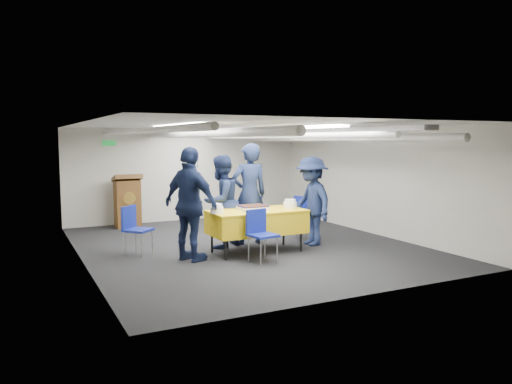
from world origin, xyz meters
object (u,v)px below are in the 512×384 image
at_px(chair_right, 299,213).
at_px(sailor_d, 312,201).
at_px(chair_near, 260,230).
at_px(sailor_a, 249,194).
at_px(serving_table, 257,222).
at_px(sailor_c, 191,204).
at_px(podium, 127,201).
at_px(chair_left, 134,225).
at_px(sheet_cake, 253,207).
at_px(sailor_b, 221,201).

xyz_separation_m(chair_right, sailor_d, (-0.11, -0.64, 0.32)).
bearing_deg(chair_near, sailor_a, 71.34).
relative_size(serving_table, sailor_d, 1.01).
relative_size(chair_near, sailor_c, 0.45).
relative_size(podium, sailor_c, 0.65).
bearing_deg(sailor_c, chair_left, 14.64).
distance_m(serving_table, sailor_a, 0.87).
relative_size(podium, sailor_d, 0.73).
bearing_deg(sailor_a, serving_table, 79.08).
height_order(sheet_cake, sailor_a, sailor_a).
bearing_deg(sheet_cake, podium, 112.38).
bearing_deg(sailor_b, chair_near, 67.95).
bearing_deg(chair_right, sheet_cake, -153.74).
bearing_deg(sailor_b, serving_table, 92.80).
xyz_separation_m(chair_near, sailor_d, (1.48, 0.71, 0.32)).
height_order(podium, chair_near, podium).
xyz_separation_m(sheet_cake, chair_left, (-1.98, 0.72, -0.28)).
height_order(sailor_b, sailor_d, sailor_b).
relative_size(podium, chair_right, 1.44).
height_order(sheet_cake, chair_left, chair_left).
bearing_deg(chair_right, sailor_c, -162.60).
bearing_deg(chair_near, chair_left, 141.88).
distance_m(chair_right, sailor_a, 1.21).
relative_size(serving_table, chair_near, 1.98).
bearing_deg(sailor_a, chair_right, -175.17).
distance_m(serving_table, sheet_cake, 0.26).
height_order(chair_near, sailor_a, sailor_a).
relative_size(serving_table, sheet_cake, 3.36).
xyz_separation_m(sheet_cake, sailor_d, (1.28, 0.04, 0.04)).
bearing_deg(chair_near, sailor_d, 25.74).
xyz_separation_m(podium, sailor_b, (1.11, -2.98, 0.26)).
height_order(serving_table, chair_near, chair_near).
bearing_deg(chair_left, chair_near, -38.12).
relative_size(serving_table, sailor_c, 0.90).
distance_m(sheet_cake, chair_left, 2.13).
relative_size(podium, chair_left, 1.44).
height_order(sailor_b, sailor_c, sailor_c).
bearing_deg(sailor_a, chair_left, 3.58).
xyz_separation_m(chair_right, sailor_a, (-1.13, -0.00, 0.45)).
height_order(chair_left, sailor_c, sailor_c).
bearing_deg(sailor_b, podium, -98.94).
bearing_deg(sailor_c, podium, -22.85).
relative_size(chair_right, sailor_c, 0.45).
distance_m(podium, sailor_a, 3.41).
height_order(serving_table, sailor_d, sailor_d).
distance_m(sailor_a, sailor_d, 1.21).
bearing_deg(sheet_cake, chair_near, -106.70).
relative_size(chair_near, chair_left, 1.00).
bearing_deg(sheet_cake, chair_right, 26.26).
bearing_deg(serving_table, sheet_cake, 135.91).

